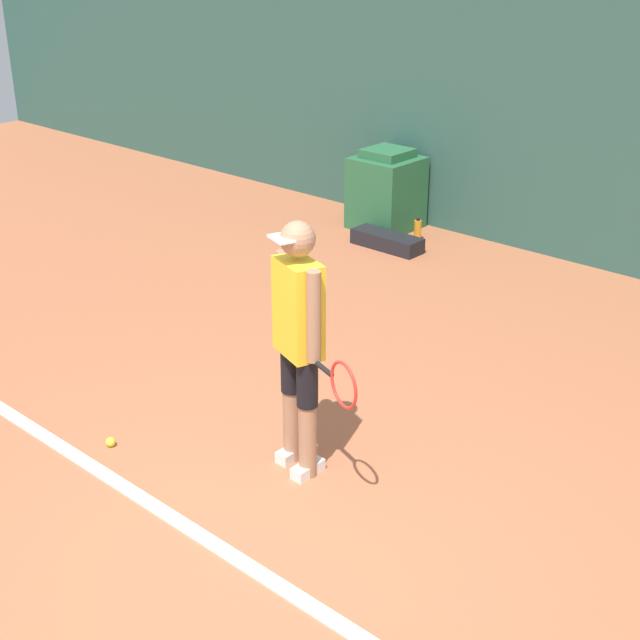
{
  "coord_description": "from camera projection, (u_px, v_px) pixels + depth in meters",
  "views": [
    {
      "loc": [
        3.03,
        -2.79,
        3.34
      ],
      "look_at": [
        -0.44,
        1.07,
        1.01
      ],
      "focal_mm": 50.0,
      "sensor_mm": 36.0,
      "label": 1
    }
  ],
  "objects": [
    {
      "name": "ground_plane",
      "position": [
        252.0,
        557.0,
        5.11
      ],
      "size": [
        24.0,
        24.0,
        0.0
      ],
      "primitive_type": "plane",
      "color": "#B76642"
    },
    {
      "name": "tennis_player",
      "position": [
        299.0,
        338.0,
        5.56
      ],
      "size": [
        0.9,
        0.39,
        1.71
      ],
      "rotation": [
        0.0,
        0.0,
        -0.33
      ],
      "color": "#A37556",
      "rests_on": "ground_plane"
    },
    {
      "name": "covered_chair",
      "position": [
        386.0,
        191.0,
        10.43
      ],
      "size": [
        0.7,
        0.7,
        0.94
      ],
      "color": "#28663D",
      "rests_on": "ground_plane"
    },
    {
      "name": "water_bottle",
      "position": [
        418.0,
        230.0,
        10.11
      ],
      "size": [
        0.08,
        0.08,
        0.26
      ],
      "color": "orange",
      "rests_on": "ground_plane"
    },
    {
      "name": "tennis_ball",
      "position": [
        111.0,
        442.0,
        6.18
      ],
      "size": [
        0.07,
        0.07,
        0.07
      ],
      "color": "#D1E533",
      "rests_on": "ground_plane"
    },
    {
      "name": "court_baseline",
      "position": [
        243.0,
        563.0,
        5.06
      ],
      "size": [
        21.6,
        0.1,
        0.01
      ],
      "color": "white",
      "rests_on": "ground_plane"
    },
    {
      "name": "equipment_bag",
      "position": [
        387.0,
        241.0,
        9.9
      ],
      "size": [
        0.84,
        0.29,
        0.17
      ],
      "color": "black",
      "rests_on": "ground_plane"
    }
  ]
}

